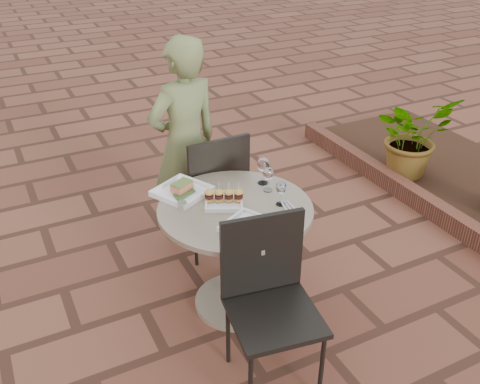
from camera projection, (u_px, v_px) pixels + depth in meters
name	position (u px, v px, depth m)	size (l,w,h in m)	color
ground	(259.00, 272.00, 3.72)	(60.00, 60.00, 0.00)	brown
cafe_table	(236.00, 242.00, 3.20)	(0.90, 0.90, 0.73)	gray
chair_far	(213.00, 185.00, 3.67)	(0.45, 0.45, 0.93)	black
chair_near	(268.00, 289.00, 2.72)	(0.50, 0.50, 0.93)	black
diner	(185.00, 144.00, 3.74)	(0.56, 0.36, 1.52)	#596236
plate_salmon	(182.00, 191.00, 3.19)	(0.38, 0.38, 0.08)	white
plate_sliders	(224.00, 198.00, 3.09)	(0.29, 0.29, 0.14)	white
plate_tuna	(249.00, 226.00, 2.87)	(0.34, 0.34, 0.03)	white
wine_glass_right	(281.00, 188.00, 3.04)	(0.06, 0.06, 0.15)	white
wine_glass_mid	(263.00, 165.00, 3.26)	(0.08, 0.08, 0.18)	white
wine_glass_far	(268.00, 174.00, 3.19)	(0.07, 0.07, 0.16)	white
steel_ramekin	(182.00, 205.00, 3.05)	(0.06, 0.06, 0.04)	silver
cutlery_set	(290.00, 209.00, 3.05)	(0.10, 0.21, 0.00)	silver
planter_curb	(407.00, 192.00, 4.54)	(0.12, 3.00, 0.15)	brown
mulch_bed	(466.00, 179.00, 4.84)	(1.30, 3.00, 0.06)	black
potted_plant_a	(412.00, 136.00, 4.69)	(0.67, 0.58, 0.74)	#33662D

